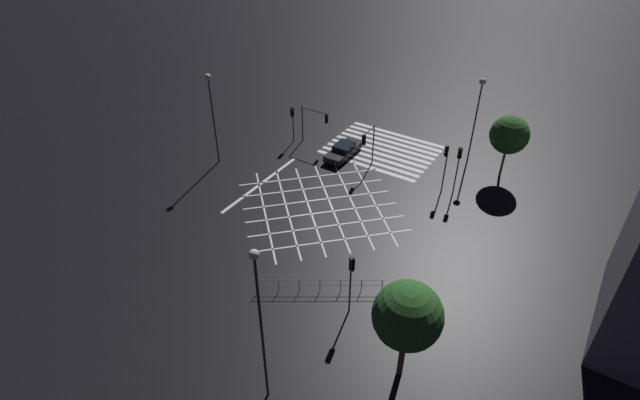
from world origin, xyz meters
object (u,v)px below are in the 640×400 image
object	(u,v)px
traffic_light_median_south	(368,141)
waiting_car	(343,151)
street_tree_near	(509,135)
street_tree_far	(408,316)
traffic_light_se_cross	(292,118)
traffic_light_sw_main	(446,159)
traffic_light_sw_cross	(458,161)
traffic_light_nw_cross	(351,274)
traffic_light_se_main	(316,119)
street_lamp_far	(211,101)
street_lamp_east	(479,99)
street_lamp_west	(259,308)

from	to	relation	value
traffic_light_median_south	waiting_car	size ratio (longest dim) A/B	0.87
traffic_light_median_south	street_tree_near	xyz separation A→B (m)	(-10.69, -5.27, 1.28)
street_tree_far	traffic_light_median_south	bearing A→B (deg)	-56.84
street_tree_near	traffic_light_se_cross	bearing A→B (deg)	13.65
traffic_light_sw_main	traffic_light_sw_cross	bearing A→B (deg)	-169.92
traffic_light_nw_cross	traffic_light_se_main	bearing A→B (deg)	38.56
traffic_light_sw_cross	traffic_light_se_cross	xyz separation A→B (m)	(16.70, -0.15, -0.49)
traffic_light_se_cross	street_lamp_far	distance (m)	8.55
street_lamp_east	traffic_light_se_cross	bearing A→B (deg)	20.62
traffic_light_median_south	street_tree_far	size ratio (longest dim) A/B	0.60
traffic_light_se_main	street_lamp_east	bearing A→B (deg)	21.16
traffic_light_sw_cross	traffic_light_nw_cross	distance (m)	16.19
traffic_light_sw_main	traffic_light_median_south	world-z (taller)	traffic_light_sw_main
street_lamp_far	street_tree_near	world-z (taller)	street_lamp_far
traffic_light_se_cross	street_lamp_far	world-z (taller)	street_lamp_far
traffic_light_sw_cross	street_tree_far	size ratio (longest dim) A/B	0.68
traffic_light_sw_cross	traffic_light_se_main	world-z (taller)	traffic_light_sw_cross
street_lamp_west	traffic_light_nw_cross	bearing A→B (deg)	-95.17
traffic_light_nw_cross	traffic_light_median_south	bearing A→B (deg)	24.85
street_tree_far	waiting_car	world-z (taller)	street_tree_far
traffic_light_se_main	street_lamp_west	world-z (taller)	street_lamp_west
traffic_light_se_cross	street_lamp_east	size ratio (longest dim) A/B	0.46
waiting_car	street_lamp_far	bearing A→B (deg)	-52.31
street_lamp_far	waiting_car	distance (m)	12.95
traffic_light_se_cross	traffic_light_sw_main	bearing A→B (deg)	88.79
street_tree_near	traffic_light_se_main	bearing A→B (deg)	13.15
traffic_light_nw_cross	street_lamp_far	bearing A→B (deg)	64.28
street_tree_near	street_lamp_west	bearing A→B (deg)	81.85
traffic_light_se_main	street_lamp_west	xyz separation A→B (m)	(-12.89, 24.63, 3.94)
traffic_light_median_south	street_lamp_east	distance (m)	10.34
street_lamp_east	street_tree_near	world-z (taller)	street_lamp_east
street_tree_near	street_lamp_east	bearing A→B (deg)	-20.94
traffic_light_se_cross	street_lamp_east	world-z (taller)	street_lamp_east
traffic_light_sw_cross	traffic_light_median_south	xyz separation A→B (m)	(8.10, 0.44, -0.26)
street_lamp_west	waiting_car	bearing A→B (deg)	-68.45
street_tree_near	street_tree_far	size ratio (longest dim) A/B	0.89
traffic_light_sw_main	traffic_light_se_main	distance (m)	13.42
street_lamp_east	street_tree_near	xyz separation A→B (m)	(-3.39, 1.30, -1.95)
street_lamp_far	street_tree_far	bearing A→B (deg)	153.70
traffic_light_nw_cross	street_lamp_east	xyz separation A→B (m)	(-0.02, -22.29, 2.98)
traffic_light_sw_cross	street_tree_far	bearing A→B (deg)	11.59
street_lamp_west	street_tree_far	bearing A→B (deg)	-136.62
traffic_light_se_cross	traffic_light_se_main	size ratio (longest dim) A/B	0.99
street_tree_near	waiting_car	world-z (taller)	street_tree_near
street_tree_near	street_lamp_far	bearing A→B (deg)	26.90
traffic_light_se_main	traffic_light_se_cross	bearing A→B (deg)	-162.68
traffic_light_median_south	street_tree_near	bearing A→B (deg)	116.27
traffic_light_se_cross	waiting_car	xyz separation A→B (m)	(-5.66, -0.23, -2.05)
waiting_car	traffic_light_nw_cross	bearing A→B (deg)	31.70
street_lamp_west	traffic_light_se_cross	bearing A→B (deg)	-57.57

